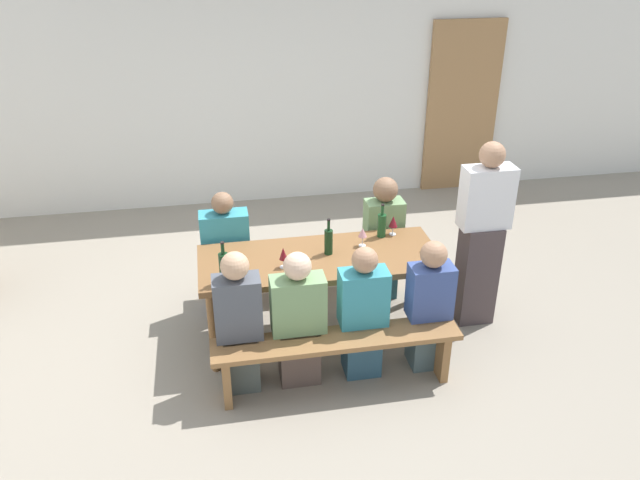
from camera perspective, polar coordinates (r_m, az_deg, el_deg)
name	(u,v)px	position (r m, az deg, el deg)	size (l,w,h in m)	color
ground_plane	(320,334)	(5.43, 0.00, -8.45)	(24.00, 24.00, 0.00)	gray
back_wall	(272,68)	(7.57, -4.32, 15.27)	(14.00, 0.20, 3.20)	silver
wooden_door	(462,108)	(8.15, 12.71, 11.59)	(0.90, 0.06, 2.10)	#9E7247
tasting_table	(320,266)	(5.07, 0.00, -2.35)	(1.93, 0.76, 0.75)	brown
bench_near	(337,348)	(4.69, 1.53, -9.75)	(1.83, 0.30, 0.45)	olive
bench_far	(307,260)	(5.81, -1.21, -1.77)	(1.83, 0.30, 0.45)	olive
wine_bottle_0	(382,225)	(5.32, 5.60, 1.38)	(0.07, 0.07, 0.30)	#194723
wine_bottle_1	(329,241)	(5.03, 0.78, -0.10)	(0.07, 0.07, 0.31)	#143319
wine_bottle_2	(224,267)	(4.68, -8.65, -2.47)	(0.08, 0.08, 0.34)	#143319
wine_glass_0	(283,254)	(4.84, -3.34, -1.29)	(0.06, 0.06, 0.17)	silver
wine_glass_1	(363,233)	(5.15, 3.87, 0.63)	(0.07, 0.07, 0.16)	silver
wine_glass_2	(393,222)	(5.36, 6.63, 1.63)	(0.08, 0.08, 0.17)	silver
seated_guest_near_0	(239,325)	(4.63, -7.34, -7.60)	(0.34, 0.24, 1.14)	#474F4A
seated_guest_near_1	(298,322)	(4.68, -1.96, -7.41)	(0.40, 0.24, 1.09)	brown
seated_guest_near_2	(363,315)	(4.76, 3.88, -6.80)	(0.36, 0.24, 1.08)	#284B5F
seated_guest_near_3	(429,308)	(4.89, 9.80, -6.03)	(0.33, 0.24, 1.08)	#44585D
seated_guest_far_0	(227,257)	(5.53, -8.44, -1.53)	(0.41, 0.24, 1.14)	navy
seated_guest_far_1	(383,240)	(5.71, 5.71, 0.04)	(0.34, 0.24, 1.17)	#295664
standing_host	(481,239)	(5.40, 14.36, 0.11)	(0.41, 0.24, 1.63)	#45393A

